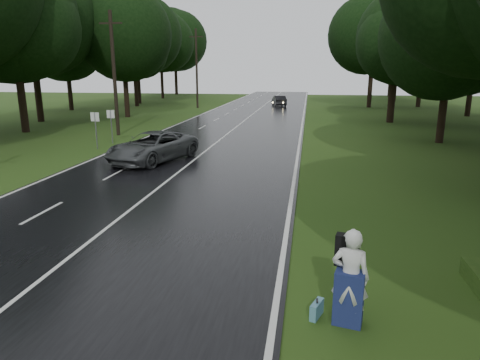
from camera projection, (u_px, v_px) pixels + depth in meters
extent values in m
plane|color=#2A4614|center=(94.00, 240.00, 13.15)|extent=(160.00, 160.00, 0.00)
cube|color=black|center=(222.00, 138.00, 32.27)|extent=(12.00, 140.00, 0.04)
cube|color=silver|center=(222.00, 138.00, 32.26)|extent=(0.12, 140.00, 0.01)
imported|color=#434748|center=(153.00, 147.00, 24.04)|extent=(4.44, 6.42, 1.63)
imported|color=black|center=(279.00, 101.00, 60.80)|extent=(2.48, 4.57, 1.43)
imported|color=silver|center=(350.00, 277.00, 8.56)|extent=(0.84, 0.64, 2.06)
cube|color=navy|center=(349.00, 298.00, 8.68)|extent=(0.65, 0.50, 1.15)
cube|color=black|center=(347.00, 250.00, 8.74)|extent=(0.51, 0.34, 0.66)
cube|color=teal|center=(317.00, 309.00, 9.01)|extent=(0.31, 0.50, 0.35)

